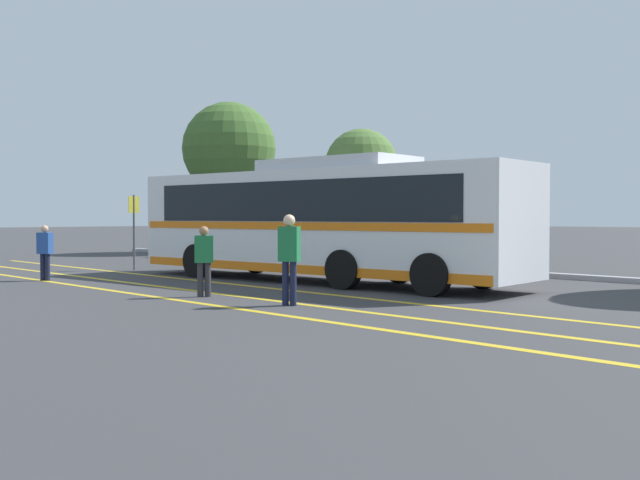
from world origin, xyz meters
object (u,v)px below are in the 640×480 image
object	(u,v)px
parked_car_1	(299,246)
pedestrian_1	(204,257)
parked_car_0	(209,241)
tree_2	(361,166)
transit_bus	(320,219)
pedestrian_2	(289,253)
pedestrian_0	(45,249)
bus_stop_sign	(134,223)
tree_0	(229,149)

from	to	relation	value
parked_car_1	pedestrian_1	size ratio (longest dim) A/B	2.88
parked_car_0	tree_2	distance (m)	7.69
transit_bus	pedestrian_2	size ratio (longest dim) A/B	6.79
pedestrian_2	tree_2	world-z (taller)	tree_2
pedestrian_0	pedestrian_2	size ratio (longest dim) A/B	0.84
parked_car_1	pedestrian_2	world-z (taller)	pedestrian_2
pedestrian_1	parked_car_1	bearing A→B (deg)	73.31
pedestrian_2	bus_stop_sign	distance (m)	11.61
transit_bus	pedestrian_1	size ratio (longest dim) A/B	7.90
parked_car_0	pedestrian_1	xyz separation A→B (m)	(12.79, -9.32, 0.14)
pedestrian_0	tree_0	xyz separation A→B (m)	(-9.62, 13.83, 4.33)
bus_stop_sign	tree_0	xyz separation A→B (m)	(-7.67, 9.86, 3.60)
pedestrian_0	pedestrian_2	bearing A→B (deg)	161.97
parked_car_0	tree_0	world-z (taller)	tree_0
transit_bus	pedestrian_0	distance (m)	7.90
bus_stop_sign	pedestrian_2	bearing A→B (deg)	-110.04
parked_car_1	tree_2	world-z (taller)	tree_2
tree_0	tree_2	xyz separation A→B (m)	(10.01, -1.01, -1.37)
tree_0	parked_car_0	bearing A→B (deg)	-46.92
pedestrian_2	parked_car_1	bearing A→B (deg)	-68.59
parked_car_0	bus_stop_sign	size ratio (longest dim) A/B	1.67
bus_stop_sign	pedestrian_1	bearing A→B (deg)	-115.82
pedestrian_2	pedestrian_1	bearing A→B (deg)	-19.21
parked_car_1	tree_2	xyz separation A→B (m)	(0.81, 2.64, 3.14)
pedestrian_0	tree_2	world-z (taller)	tree_2
transit_bus	pedestrian_0	size ratio (longest dim) A/B	8.04
pedestrian_1	bus_stop_sign	bearing A→B (deg)	105.86
bus_stop_sign	parked_car_0	bearing A→B (deg)	28.90
pedestrian_1	pedestrian_2	size ratio (longest dim) A/B	0.86
pedestrian_1	parked_car_0	bearing A→B (deg)	90.21
parked_car_1	tree_0	bearing A→B (deg)	-109.72
pedestrian_0	bus_stop_sign	xyz separation A→B (m)	(-1.94, 3.97, 0.72)
pedestrian_1	pedestrian_2	distance (m)	2.62
parked_car_0	parked_car_1	world-z (taller)	parked_car_0
pedestrian_1	tree_0	world-z (taller)	tree_0
pedestrian_2	tree_0	size ratio (longest dim) A/B	0.25
parked_car_0	pedestrian_0	size ratio (longest dim) A/B	2.72
parked_car_0	tree_2	world-z (taller)	tree_2
parked_car_0	tree_2	bearing A→B (deg)	111.98
transit_bus	tree_0	world-z (taller)	tree_0
pedestrian_0	transit_bus	bearing A→B (deg)	-161.55
pedestrian_1	tree_0	xyz separation A→B (m)	(-16.30, 13.08, 4.31)
bus_stop_sign	parked_car_1	bearing A→B (deg)	-19.15
transit_bus	tree_2	distance (m)	9.44
parked_car_0	pedestrian_1	size ratio (longest dim) A/B	2.67
transit_bus	pedestrian_0	world-z (taller)	transit_bus
pedestrian_2	tree_0	distance (m)	23.20
parked_car_1	bus_stop_sign	size ratio (longest dim) A/B	1.81
pedestrian_1	bus_stop_sign	xyz separation A→B (m)	(-8.62, 3.21, 0.70)
tree_0	tree_2	size ratio (longest dim) A/B	1.42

